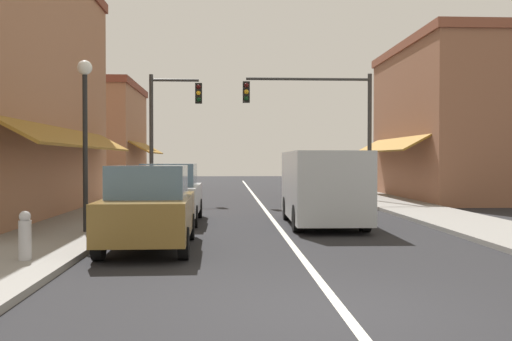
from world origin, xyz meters
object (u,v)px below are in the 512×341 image
Objects in this scene: parked_car_second_left at (170,193)px; fire_hydrant at (25,236)px; traffic_signal_mast_arm at (325,114)px; street_lamp_left_near at (85,116)px; parked_car_nearest_left at (149,208)px; traffic_signal_left_corner at (167,119)px; van_in_lane at (322,185)px.

fire_hydrant is (-1.87, -7.03, -0.33)m from parked_car_second_left.
traffic_signal_mast_arm reaches higher than parked_car_second_left.
parked_car_nearest_left is at bearing -49.19° from street_lamp_left_near.
parked_car_second_left is 9.00m from traffic_signal_left_corner.
parked_car_nearest_left is 0.73× the size of traffic_signal_mast_arm.
street_lamp_left_near is at bearing -120.37° from parked_car_second_left.
parked_car_nearest_left is 0.73× the size of traffic_signal_left_corner.
van_in_lane is 1.21× the size of street_lamp_left_near.
street_lamp_left_near is 4.98× the size of fire_hydrant.
traffic_signal_left_corner is at bearing 85.81° from street_lamp_left_near.
parked_car_nearest_left is 5.15m from parked_car_second_left.
traffic_signal_mast_arm is 6.48× the size of fire_hydrant.
van_in_lane is 0.93× the size of traffic_signal_mast_arm.
fire_hydrant is (-1.93, -1.88, -0.33)m from parked_car_nearest_left.
traffic_signal_left_corner reaches higher than parked_car_second_left.
van_in_lane is at bearing 42.84° from parked_car_nearest_left.
traffic_signal_mast_arm reaches higher than van_in_lane.
street_lamp_left_near is 4.68m from fire_hydrant.
fire_hydrant is at bearing -93.44° from traffic_signal_left_corner.
traffic_signal_mast_arm reaches higher than fire_hydrant.
traffic_signal_left_corner is 11.58m from street_lamp_left_near.
traffic_signal_mast_arm reaches higher than parked_car_nearest_left.
van_in_lane is at bearing 44.00° from fire_hydrant.
parked_car_nearest_left is 13.98m from traffic_signal_left_corner.
traffic_signal_mast_arm is at bearing 61.62° from fire_hydrant.
van_in_lane is at bearing -60.33° from traffic_signal_left_corner.
fire_hydrant is at bearing -136.86° from parked_car_nearest_left.
fire_hydrant is at bearing -134.83° from van_in_lane.
traffic_signal_left_corner is 6.53× the size of fire_hydrant.
traffic_signal_mast_arm is (5.90, 12.62, 3.01)m from parked_car_nearest_left.
street_lamp_left_near reaches higher than van_in_lane.
parked_car_nearest_left is at bearing -89.19° from parked_car_second_left.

